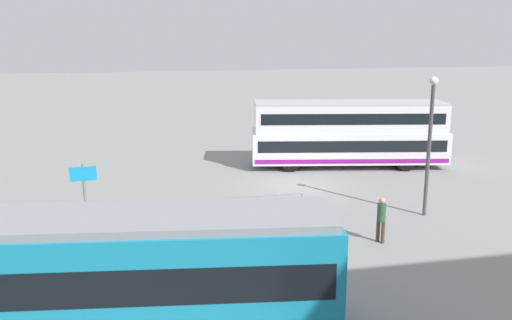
{
  "coord_description": "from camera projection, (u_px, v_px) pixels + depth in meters",
  "views": [
    {
      "loc": [
        7.5,
        25.95,
        7.69
      ],
      "look_at": [
        2.87,
        3.91,
        2.36
      ],
      "focal_mm": 38.96,
      "sensor_mm": 36.0,
      "label": 1
    }
  ],
  "objects": [
    {
      "name": "pedestrian_crossing",
      "position": [
        381.0,
        217.0,
        20.31
      ],
      "size": [
        0.44,
        0.44,
        1.72
      ],
      "color": "#4C3F2D",
      "rests_on": "ground"
    },
    {
      "name": "pedestrian_near_railing",
      "position": [
        257.0,
        215.0,
        20.7
      ],
      "size": [
        0.36,
        0.34,
        1.61
      ],
      "color": "#4C3F2D",
      "rests_on": "ground"
    },
    {
      "name": "info_sign",
      "position": [
        84.0,
        184.0,
        21.76
      ],
      "size": [
        1.02,
        0.16,
        2.56
      ],
      "color": "slate",
      "rests_on": "ground"
    },
    {
      "name": "street_lamp",
      "position": [
        430.0,
        134.0,
        22.75
      ],
      "size": [
        0.36,
        0.36,
        5.84
      ],
      "color": "#4C4C51",
      "rests_on": "ground"
    },
    {
      "name": "ground_plane",
      "position": [
        296.0,
        185.0,
        27.99
      ],
      "size": [
        160.0,
        160.0,
        0.0
      ],
      "primitive_type": "plane",
      "color": "gray"
    },
    {
      "name": "tram_yellow",
      "position": [
        86.0,
        276.0,
        13.82
      ],
      "size": [
        12.8,
        4.21,
        3.26
      ],
      "color": "teal",
      "rests_on": "ground"
    },
    {
      "name": "double_decker_bus",
      "position": [
        349.0,
        134.0,
        31.45
      ],
      "size": [
        11.24,
        4.51,
        3.72
      ],
      "color": "white",
      "rests_on": "ground"
    },
    {
      "name": "pedestrian_railing",
      "position": [
        227.0,
        206.0,
        22.39
      ],
      "size": [
        6.39,
        0.15,
        1.08
      ],
      "color": "gray",
      "rests_on": "ground"
    }
  ]
}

